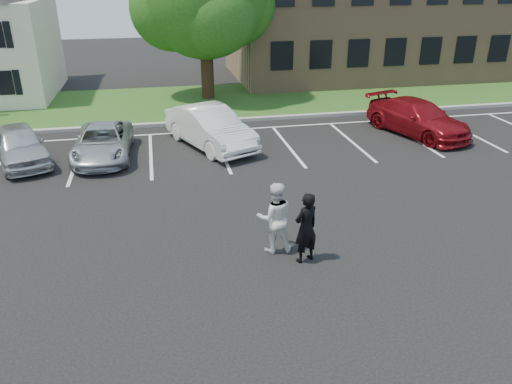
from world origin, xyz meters
The scene contains 11 objects.
ground_plane centered at (0.00, 0.00, 0.00)m, with size 90.00×90.00×0.00m, color black.
curb centered at (0.00, 12.00, 0.07)m, with size 40.00×0.30×0.15m, color gray.
grass_strip centered at (0.00, 16.00, 0.04)m, with size 44.00×8.00×0.08m, color #1B4E17.
stall_lines centered at (1.40, 8.95, 0.01)m, with size 34.00×5.36×0.01m.
office_building centered at (14.00, 21.99, 4.16)m, with size 22.40×10.40×8.30m.
man_black_suit centered at (0.91, -0.65, 0.93)m, with size 0.68×0.44×1.86m, color black.
man_white_shirt centered at (0.28, -0.01, 0.96)m, with size 0.93×0.72×1.91m, color white.
car_silver_west centered at (-7.58, 8.16, 0.71)m, with size 1.68×4.17×1.42m, color silver.
car_silver_minivan centered at (-4.57, 8.13, 0.62)m, with size 2.06×4.48×1.24m, color #B3B6BB.
car_white_sedan centered at (-0.35, 8.59, 0.82)m, with size 1.73×4.96×1.63m, color white.
car_red_compact centered at (8.79, 8.41, 0.74)m, with size 2.07×5.09×1.48m, color maroon.
Camera 1 is at (-2.47, -10.98, 6.78)m, focal length 35.00 mm.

